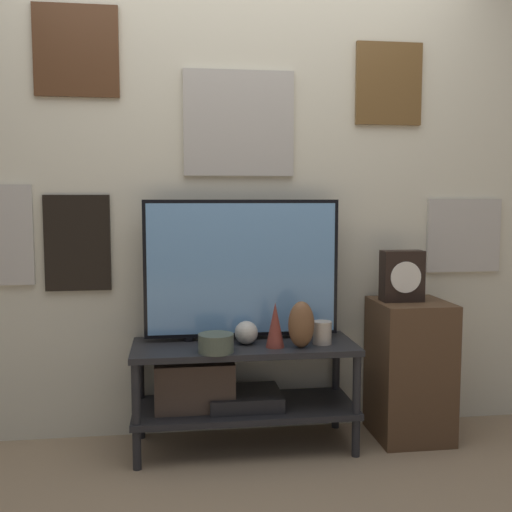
% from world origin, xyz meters
% --- Properties ---
extents(ground_plane, '(12.00, 12.00, 0.00)m').
position_xyz_m(ground_plane, '(0.00, 0.00, 0.00)').
color(ground_plane, '#997F60').
extents(wall_back, '(6.40, 0.08, 2.70)m').
position_xyz_m(wall_back, '(-0.00, 0.52, 1.35)').
color(wall_back, beige).
rests_on(wall_back, ground_plane).
extents(media_console, '(1.10, 0.43, 0.53)m').
position_xyz_m(media_console, '(-0.09, 0.26, 0.33)').
color(media_console, '#232326').
rests_on(media_console, ground_plane).
extents(television, '(0.99, 0.05, 0.71)m').
position_xyz_m(television, '(-0.00, 0.35, 0.89)').
color(television, black).
rests_on(television, media_console).
extents(vase_wide_bowl, '(0.17, 0.17, 0.09)m').
position_xyz_m(vase_wide_bowl, '(-0.15, 0.11, 0.57)').
color(vase_wide_bowl, '#4C5647').
rests_on(vase_wide_bowl, media_console).
extents(vase_slim_bronze, '(0.09, 0.09, 0.22)m').
position_xyz_m(vase_slim_bronze, '(0.14, 0.17, 0.64)').
color(vase_slim_bronze, brown).
rests_on(vase_slim_bronze, media_console).
extents(vase_round_glass, '(0.12, 0.12, 0.12)m').
position_xyz_m(vase_round_glass, '(0.01, 0.25, 0.59)').
color(vase_round_glass, beige).
rests_on(vase_round_glass, media_console).
extents(vase_urn_stoneware, '(0.13, 0.10, 0.23)m').
position_xyz_m(vase_urn_stoneware, '(0.26, 0.14, 0.64)').
color(vase_urn_stoneware, brown).
rests_on(vase_urn_stoneware, media_console).
extents(candle_jar, '(0.09, 0.09, 0.11)m').
position_xyz_m(candle_jar, '(0.38, 0.20, 0.59)').
color(candle_jar, '#C1B29E').
rests_on(candle_jar, media_console).
extents(side_table, '(0.37, 0.39, 0.72)m').
position_xyz_m(side_table, '(0.87, 0.27, 0.36)').
color(side_table, '#513823').
rests_on(side_table, ground_plane).
extents(mantel_clock, '(0.21, 0.11, 0.26)m').
position_xyz_m(mantel_clock, '(0.82, 0.28, 0.85)').
color(mantel_clock, black).
rests_on(mantel_clock, side_table).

